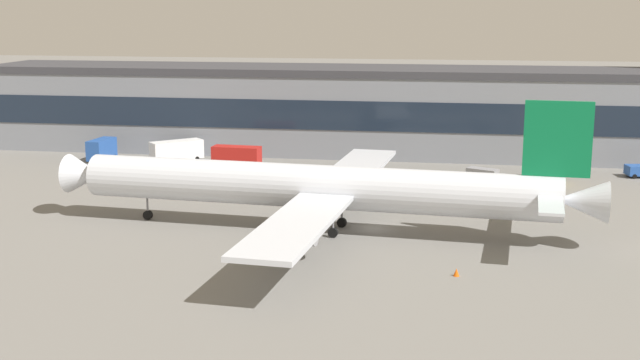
{
  "coord_description": "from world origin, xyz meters",
  "views": [
    {
      "loc": [
        8.8,
        -90.88,
        24.92
      ],
      "look_at": [
        -6.34,
        1.99,
        5.0
      ],
      "focal_mm": 46.57,
      "sensor_mm": 36.0,
      "label": 1
    }
  ],
  "objects_px": {
    "airliner": "(322,187)",
    "catering_truck": "(236,159)",
    "stair_truck": "(102,149)",
    "crew_van": "(546,173)",
    "follow_me_car": "(483,174)",
    "belt_loader": "(355,168)",
    "fuel_truck": "(176,150)",
    "traffic_cone_0": "(456,272)"
  },
  "relations": [
    {
      "from": "belt_loader",
      "to": "fuel_truck",
      "type": "xyz_separation_m",
      "value": [
        -30.04,
        6.56,
        0.73
      ]
    },
    {
      "from": "catering_truck",
      "to": "fuel_truck",
      "type": "height_order",
      "value": "catering_truck"
    },
    {
      "from": "belt_loader",
      "to": "fuel_truck",
      "type": "height_order",
      "value": "fuel_truck"
    },
    {
      "from": "catering_truck",
      "to": "crew_van",
      "type": "bearing_deg",
      "value": 0.96
    },
    {
      "from": "catering_truck",
      "to": "fuel_truck",
      "type": "bearing_deg",
      "value": 146.29
    },
    {
      "from": "belt_loader",
      "to": "traffic_cone_0",
      "type": "bearing_deg",
      "value": -71.52
    },
    {
      "from": "fuel_truck",
      "to": "traffic_cone_0",
      "type": "bearing_deg",
      "value": -48.88
    },
    {
      "from": "traffic_cone_0",
      "to": "catering_truck",
      "type": "bearing_deg",
      "value": 127.08
    },
    {
      "from": "stair_truck",
      "to": "catering_truck",
      "type": "relative_size",
      "value": 0.84
    },
    {
      "from": "traffic_cone_0",
      "to": "belt_loader",
      "type": "bearing_deg",
      "value": 108.48
    },
    {
      "from": "stair_truck",
      "to": "belt_loader",
      "type": "xyz_separation_m",
      "value": [
        42.07,
        -5.17,
        -0.83
      ]
    },
    {
      "from": "catering_truck",
      "to": "fuel_truck",
      "type": "distance_m",
      "value": 14.69
    },
    {
      "from": "crew_van",
      "to": "catering_truck",
      "type": "distance_m",
      "value": 45.44
    },
    {
      "from": "airliner",
      "to": "stair_truck",
      "type": "bearing_deg",
      "value": 138.98
    },
    {
      "from": "stair_truck",
      "to": "belt_loader",
      "type": "relative_size",
      "value": 0.95
    },
    {
      "from": "airliner",
      "to": "traffic_cone_0",
      "type": "xyz_separation_m",
      "value": [
        14.89,
        -13.52,
        -4.72
      ]
    },
    {
      "from": "catering_truck",
      "to": "airliner",
      "type": "bearing_deg",
      "value": -59.03
    },
    {
      "from": "belt_loader",
      "to": "fuel_truck",
      "type": "relative_size",
      "value": 0.81
    },
    {
      "from": "belt_loader",
      "to": "fuel_truck",
      "type": "distance_m",
      "value": 30.75
    },
    {
      "from": "crew_van",
      "to": "follow_me_car",
      "type": "relative_size",
      "value": 1.13
    },
    {
      "from": "airliner",
      "to": "catering_truck",
      "type": "relative_size",
      "value": 8.39
    },
    {
      "from": "crew_van",
      "to": "belt_loader",
      "type": "xyz_separation_m",
      "value": [
        -27.61,
        0.82,
        -0.31
      ]
    },
    {
      "from": "airliner",
      "to": "stair_truck",
      "type": "relative_size",
      "value": 9.98
    },
    {
      "from": "fuel_truck",
      "to": "airliner",
      "type": "bearing_deg",
      "value": -51.61
    },
    {
      "from": "follow_me_car",
      "to": "traffic_cone_0",
      "type": "height_order",
      "value": "follow_me_car"
    },
    {
      "from": "catering_truck",
      "to": "traffic_cone_0",
      "type": "height_order",
      "value": "catering_truck"
    },
    {
      "from": "stair_truck",
      "to": "follow_me_car",
      "type": "height_order",
      "value": "stair_truck"
    },
    {
      "from": "fuel_truck",
      "to": "belt_loader",
      "type": "bearing_deg",
      "value": -12.32
    },
    {
      "from": "catering_truck",
      "to": "stair_truck",
      "type": "bearing_deg",
      "value": 164.43
    },
    {
      "from": "belt_loader",
      "to": "traffic_cone_0",
      "type": "xyz_separation_m",
      "value": [
        15.08,
        -45.12,
        -0.79
      ]
    },
    {
      "from": "fuel_truck",
      "to": "follow_me_car",
      "type": "bearing_deg",
      "value": -9.06
    },
    {
      "from": "stair_truck",
      "to": "fuel_truck",
      "type": "distance_m",
      "value": 12.12
    },
    {
      "from": "stair_truck",
      "to": "catering_truck",
      "type": "xyz_separation_m",
      "value": [
        24.25,
        -6.76,
        0.31
      ]
    },
    {
      "from": "stair_truck",
      "to": "belt_loader",
      "type": "bearing_deg",
      "value": -7.01
    },
    {
      "from": "airliner",
      "to": "catering_truck",
      "type": "xyz_separation_m",
      "value": [
        -18.01,
        30.01,
        -2.79
      ]
    },
    {
      "from": "airliner",
      "to": "traffic_cone_0",
      "type": "relative_size",
      "value": 84.12
    },
    {
      "from": "crew_van",
      "to": "catering_truck",
      "type": "bearing_deg",
      "value": -179.04
    },
    {
      "from": "catering_truck",
      "to": "fuel_truck",
      "type": "xyz_separation_m",
      "value": [
        -12.22,
        8.15,
        -0.41
      ]
    },
    {
      "from": "stair_truck",
      "to": "belt_loader",
      "type": "distance_m",
      "value": 42.4
    },
    {
      "from": "stair_truck",
      "to": "follow_me_car",
      "type": "bearing_deg",
      "value": -5.99
    },
    {
      "from": "airliner",
      "to": "stair_truck",
      "type": "distance_m",
      "value": 56.11
    },
    {
      "from": "belt_loader",
      "to": "follow_me_car",
      "type": "distance_m",
      "value": 18.8
    }
  ]
}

